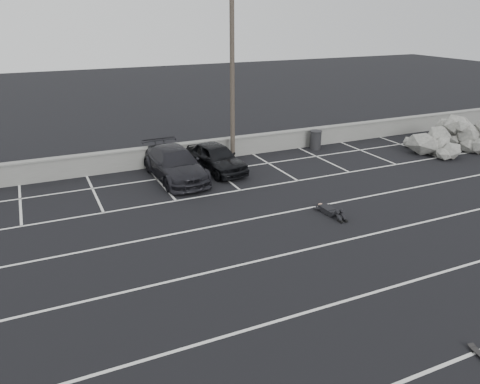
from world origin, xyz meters
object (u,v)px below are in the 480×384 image
car_left (216,157)px  car_right (175,164)px  trash_bin (316,140)px  riprap_pile (455,139)px  person (327,207)px  utility_pole (232,74)px

car_left → car_right: 2.21m
trash_bin → riprap_pile: (7.35, -3.36, 0.04)m
person → riprap_pile: bearing=20.0°
utility_pole → riprap_pile: utility_pole is taller
car_left → trash_bin: bearing=2.6°
car_right → person: (4.27, -6.38, -0.51)m
car_right → utility_pole: 5.46m
utility_pole → car_left: bearing=-140.1°
utility_pole → person: size_ratio=4.07×
car_left → car_right: car_right is taller
person → utility_pole: bearing=93.7°
car_left → trash_bin: size_ratio=3.80×
car_left → utility_pole: size_ratio=0.46×
car_left → utility_pole: bearing=31.6°
car_left → riprap_pile: riprap_pile is taller
car_left → utility_pole: (1.45, 1.21, 3.82)m
car_left → person: (2.07, -6.65, -0.48)m
utility_pole → person: bearing=-85.5°
car_right → riprap_pile: riprap_pile is taller
riprap_pile → car_left: bearing=171.6°
car_left → riprap_pile: bearing=-16.7°
car_left → riprap_pile: size_ratio=0.60×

